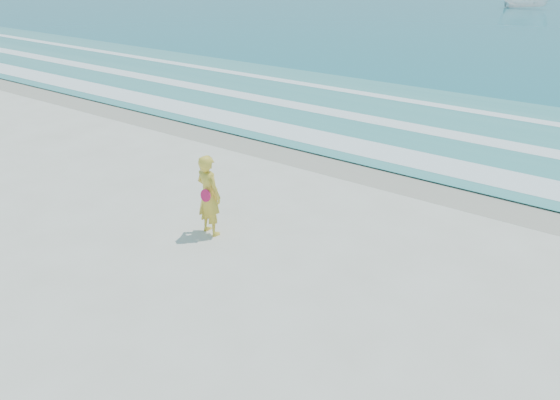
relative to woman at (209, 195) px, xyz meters
The scene contains 7 objects.
ground 3.95m from the woman, 64.63° to the right, with size 400.00×400.00×0.00m, color silver.
wet_sand 5.84m from the woman, 73.39° to the left, with size 400.00×2.40×0.00m, color #B2A893.
shallow 10.69m from the woman, 81.10° to the left, with size 400.00×10.00×0.01m, color #59B7AD.
foam_near 7.07m from the woman, 76.43° to the left, with size 400.00×1.40×0.01m, color white.
foam_mid 9.90m from the woman, 80.38° to the left, with size 400.00×0.90×0.01m, color white.
foam_far 13.16m from the woman, 82.79° to the left, with size 400.00×0.60×0.01m, color white.
woman is the anchor object (origin of this frame).
Camera 1 is at (5.81, -4.19, 5.69)m, focal length 35.00 mm.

